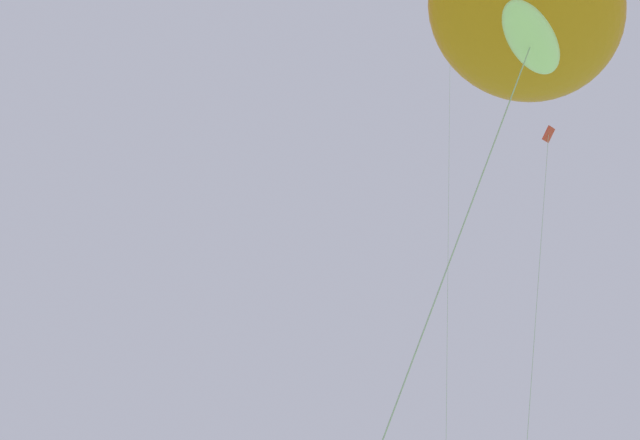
# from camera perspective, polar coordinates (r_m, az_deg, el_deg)

# --- Properties ---
(big_show_kite) EXTENTS (12.86, 7.18, 10.66)m
(big_show_kite) POSITION_cam_1_polar(r_m,az_deg,el_deg) (11.74, 19.61, 19.28)
(big_show_kite) COLOR orange
(big_show_kite) RESTS_ON ground
(small_kite_delta_white) EXTENTS (2.07, 3.10, 23.62)m
(small_kite_delta_white) POSITION_cam_1_polar(r_m,az_deg,el_deg) (28.98, 13.00, 16.47)
(small_kite_delta_white) COLOR pink
(small_kite_delta_white) RESTS_ON ground
(small_kite_tiny_distant) EXTENTS (0.71, 3.65, 14.32)m
(small_kite_tiny_distant) POSITION_cam_1_polar(r_m,az_deg,el_deg) (20.98, 21.80, 4.01)
(small_kite_tiny_distant) COLOR red
(small_kite_tiny_distant) RESTS_ON ground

